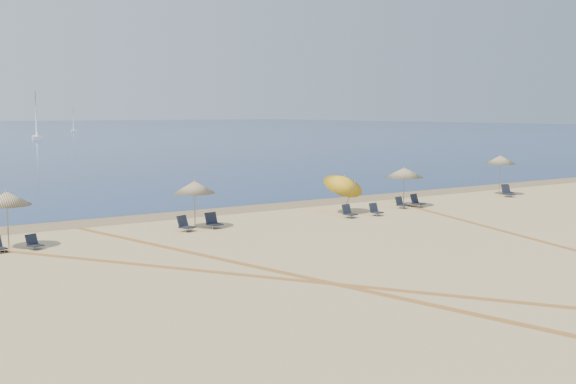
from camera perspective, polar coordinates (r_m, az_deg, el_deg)
name	(u,v)px	position (r m, az deg, el deg)	size (l,w,h in m)	color
wet_sand	(249,208)	(38.09, -3.30, -1.35)	(500.00, 500.00, 0.00)	olive
umbrella_1	(7,198)	(28.75, -22.45, -0.50)	(1.87, 1.87, 2.33)	gray
umbrella_2	(194,187)	(31.57, -7.82, 0.41)	(1.92, 1.92, 2.25)	gray
umbrella_3	(344,182)	(36.06, 4.74, 0.88)	(2.16, 2.16, 2.46)	gray
umbrella_4	(404,172)	(39.14, 9.69, 1.62)	(2.17, 2.17, 2.27)	gray
umbrella_5	(500,160)	(45.92, 17.31, 2.60)	(1.91, 1.91, 2.63)	gray
chair_2	(34,243)	(28.49, -20.49, -3.99)	(0.66, 0.71, 0.59)	black
chair_3	(185,224)	(31.02, -8.61, -2.69)	(0.80, 0.85, 0.70)	black
chair_4	(213,221)	(31.67, -6.29, -2.45)	(0.68, 0.77, 0.72)	black
chair_5	(349,212)	(34.71, 5.08, -1.66)	(0.66, 0.74, 0.68)	black
chair_6	(375,210)	(35.59, 7.30, -1.51)	(0.57, 0.65, 0.64)	black
chair_7	(401,203)	(38.49, 9.42, -0.93)	(0.62, 0.69, 0.64)	black
chair_8	(417,201)	(39.12, 10.70, -0.77)	(0.75, 0.83, 0.73)	black
chair_9	(508,192)	(45.24, 17.88, 0.02)	(0.70, 0.79, 0.73)	black
chair_10	(507,190)	(46.35, 17.80, 0.14)	(0.68, 0.76, 0.67)	black
sailboat_0	(73,124)	(194.02, -17.49, 5.44)	(2.21, 4.74, 6.84)	white
sailboat_1	(36,125)	(141.31, -20.29, 5.30)	(2.69, 6.56, 9.50)	white
tire_tracks	(377,263)	(24.49, 7.42, -5.93)	(49.84, 39.85, 0.00)	tan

